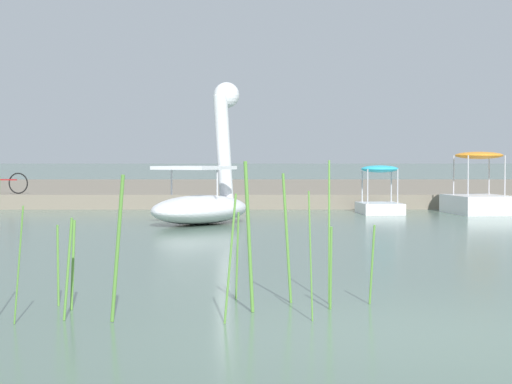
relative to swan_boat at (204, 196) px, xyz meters
name	(u,v)px	position (x,y,z in m)	size (l,w,h in m)	color
ground_plane	(426,333)	(2.63, -14.28, -0.66)	(537.26, 537.26, 0.00)	#567060
shore_bank_far	(288,190)	(2.63, 16.82, -0.44)	(146.24, 21.09, 0.44)	slate
swan_boat	(204,196)	(0.00, 0.00, 0.00)	(3.03, 3.57, 3.36)	white
pedal_boat_cyan	(380,197)	(4.65, 4.09, -0.21)	(1.20, 1.77, 1.33)	white
pedal_boat_orange	(479,196)	(7.39, 4.12, -0.16)	(1.76, 2.51, 1.70)	white
bicycle_parked	(3,183)	(-6.46, 7.15, 0.11)	(1.61, 0.44, 0.66)	black
reed_clump_foreground	(201,251)	(0.60, -13.16, -0.04)	(3.71, 1.70, 1.51)	#568E38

